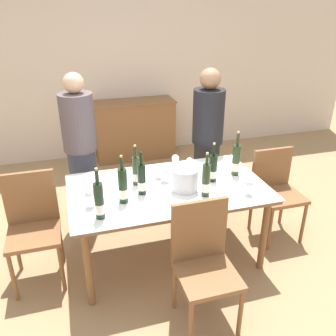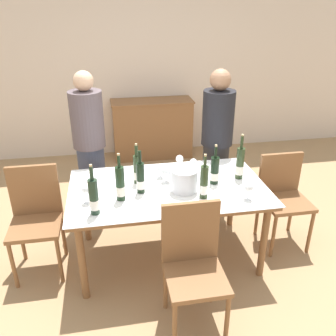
% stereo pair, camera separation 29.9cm
% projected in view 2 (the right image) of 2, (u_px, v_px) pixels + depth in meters
% --- Properties ---
extents(ground_plane, '(12.00, 12.00, 0.00)m').
position_uv_depth(ground_plane, '(168.00, 255.00, 3.39)').
color(ground_plane, '#A37F56').
extents(back_wall, '(8.00, 0.10, 2.80)m').
position_uv_depth(back_wall, '(135.00, 61.00, 5.23)').
color(back_wall, beige).
rests_on(back_wall, ground_plane).
extents(sideboard_cabinet, '(1.21, 0.46, 0.88)m').
position_uv_depth(sideboard_cabinet, '(152.00, 129.00, 5.41)').
color(sideboard_cabinet, brown).
rests_on(sideboard_cabinet, ground_plane).
extents(dining_table, '(1.69, 0.99, 0.74)m').
position_uv_depth(dining_table, '(168.00, 194.00, 3.10)').
color(dining_table, brown).
rests_on(dining_table, ground_plane).
extents(ice_bucket, '(0.24, 0.24, 0.20)m').
position_uv_depth(ice_bucket, '(184.00, 179.00, 2.97)').
color(ice_bucket, silver).
rests_on(ice_bucket, dining_table).
extents(wine_bottle_0, '(0.08, 0.08, 0.36)m').
position_uv_depth(wine_bottle_0, '(215.00, 171.00, 3.09)').
color(wine_bottle_0, black).
rests_on(wine_bottle_0, dining_table).
extents(wine_bottle_1, '(0.07, 0.07, 0.40)m').
position_uv_depth(wine_bottle_1, '(120.00, 184.00, 2.82)').
color(wine_bottle_1, black).
rests_on(wine_bottle_1, dining_table).
extents(wine_bottle_2, '(0.07, 0.07, 0.37)m').
position_uv_depth(wine_bottle_2, '(141.00, 178.00, 2.93)').
color(wine_bottle_2, black).
rests_on(wine_bottle_2, dining_table).
extents(wine_bottle_3, '(0.07, 0.07, 0.37)m').
position_uv_depth(wine_bottle_3, '(137.00, 170.00, 3.10)').
color(wine_bottle_3, '#28381E').
rests_on(wine_bottle_3, dining_table).
extents(wine_bottle_4, '(0.07, 0.07, 0.42)m').
position_uv_depth(wine_bottle_4, '(240.00, 164.00, 3.17)').
color(wine_bottle_4, '#28381E').
rests_on(wine_bottle_4, dining_table).
extents(wine_bottle_5, '(0.07, 0.07, 0.40)m').
position_uv_depth(wine_bottle_5, '(94.00, 197.00, 2.63)').
color(wine_bottle_5, '#1E3323').
rests_on(wine_bottle_5, dining_table).
extents(wine_bottle_6, '(0.07, 0.07, 0.38)m').
position_uv_depth(wine_bottle_6, '(204.00, 183.00, 2.85)').
color(wine_bottle_6, '#28381E').
rests_on(wine_bottle_6, dining_table).
extents(wine_glass_0, '(0.08, 0.08, 0.15)m').
position_uv_depth(wine_glass_0, '(87.00, 190.00, 2.79)').
color(wine_glass_0, white).
rests_on(wine_glass_0, dining_table).
extents(wine_glass_1, '(0.09, 0.09, 0.15)m').
position_uv_depth(wine_glass_1, '(166.00, 172.00, 3.12)').
color(wine_glass_1, white).
rests_on(wine_glass_1, dining_table).
extents(wine_glass_2, '(0.07, 0.07, 0.14)m').
position_uv_depth(wine_glass_2, '(193.00, 163.00, 3.30)').
color(wine_glass_2, white).
rests_on(wine_glass_2, dining_table).
extents(wine_glass_3, '(0.08, 0.08, 0.14)m').
position_uv_depth(wine_glass_3, '(249.00, 188.00, 2.84)').
color(wine_glass_3, white).
rests_on(wine_glass_3, dining_table).
extents(wine_glass_4, '(0.07, 0.07, 0.15)m').
position_uv_depth(wine_glass_4, '(180.00, 159.00, 3.35)').
color(wine_glass_4, white).
rests_on(wine_glass_4, dining_table).
extents(wine_glass_5, '(0.07, 0.07, 0.13)m').
position_uv_depth(wine_glass_5, '(160.00, 169.00, 3.20)').
color(wine_glass_5, white).
rests_on(wine_glass_5, dining_table).
extents(chair_left_end, '(0.42, 0.42, 0.95)m').
position_uv_depth(chair_left_end, '(36.00, 213.00, 3.05)').
color(chair_left_end, brown).
rests_on(chair_left_end, ground_plane).
extents(chair_right_end, '(0.42, 0.42, 0.89)m').
position_uv_depth(chair_right_end, '(283.00, 193.00, 3.42)').
color(chair_right_end, brown).
rests_on(chair_right_end, ground_plane).
extents(chair_near_front, '(0.42, 0.42, 0.94)m').
position_uv_depth(chair_near_front, '(193.00, 259.00, 2.53)').
color(chair_near_front, brown).
rests_on(chair_near_front, ground_plane).
extents(person_host, '(0.33, 0.33, 1.61)m').
position_uv_depth(person_host, '(90.00, 150.00, 3.68)').
color(person_host, '#383F56').
rests_on(person_host, ground_plane).
extents(person_guest_left, '(0.33, 0.33, 1.60)m').
position_uv_depth(person_guest_left, '(216.00, 145.00, 3.80)').
color(person_guest_left, '#262628').
rests_on(person_guest_left, ground_plane).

